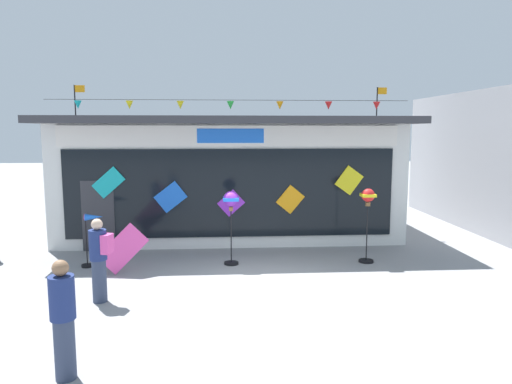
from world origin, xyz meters
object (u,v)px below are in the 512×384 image
(wind_spinner_left, at_px, (231,206))
(person_near_camera, at_px, (63,319))
(display_kite_on_ground, at_px, (123,249))
(wind_spinner_far_left, at_px, (91,232))
(person_mid_plaza, at_px, (99,258))
(kite_shop_building, at_px, (230,175))
(wind_spinner_center_left, at_px, (368,206))

(wind_spinner_left, xyz_separation_m, person_near_camera, (-2.36, -5.38, -0.65))
(display_kite_on_ground, bearing_deg, person_near_camera, -87.42)
(wind_spinner_far_left, bearing_deg, person_mid_plaza, -71.45)
(kite_shop_building, bearing_deg, person_mid_plaza, -112.71)
(person_near_camera, bearing_deg, wind_spinner_center_left, 69.03)
(display_kite_on_ground, bearing_deg, person_mid_plaza, -91.93)
(kite_shop_building, xyz_separation_m, person_near_camera, (-2.38, -9.28, -1.05))
(wind_spinner_far_left, xyz_separation_m, wind_spinner_left, (3.46, -0.02, 0.61))
(wind_spinner_center_left, relative_size, display_kite_on_ground, 1.72)
(wind_spinner_center_left, height_order, display_kite_on_ground, wind_spinner_center_left)
(person_near_camera, relative_size, person_mid_plaza, 1.00)
(kite_shop_building, height_order, wind_spinner_center_left, kite_shop_building)
(wind_spinner_far_left, distance_m, wind_spinner_left, 3.51)
(wind_spinner_left, distance_m, wind_spinner_center_left, 3.49)
(wind_spinner_far_left, relative_size, wind_spinner_left, 0.72)
(wind_spinner_far_left, distance_m, wind_spinner_center_left, 6.97)
(wind_spinner_left, distance_m, display_kite_on_ground, 2.79)
(person_near_camera, height_order, display_kite_on_ground, person_near_camera)
(wind_spinner_left, bearing_deg, display_kite_on_ground, -166.41)
(wind_spinner_left, bearing_deg, wind_spinner_center_left, -0.61)
(kite_shop_building, bearing_deg, person_near_camera, -104.38)
(kite_shop_building, distance_m, person_near_camera, 9.63)
(wind_spinner_far_left, distance_m, person_mid_plaza, 2.61)
(wind_spinner_center_left, bearing_deg, display_kite_on_ground, -174.49)
(wind_spinner_left, height_order, person_near_camera, wind_spinner_left)
(kite_shop_building, height_order, display_kite_on_ground, kite_shop_building)
(kite_shop_building, distance_m, display_kite_on_ground, 5.37)
(wind_spinner_center_left, bearing_deg, person_mid_plaza, -158.50)
(person_near_camera, bearing_deg, kite_shop_building, 102.20)
(wind_spinner_far_left, height_order, wind_spinner_center_left, wind_spinner_center_left)
(wind_spinner_far_left, xyz_separation_m, person_mid_plaza, (0.83, -2.47, -0.01))
(person_mid_plaza, bearing_deg, wind_spinner_center_left, 126.24)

